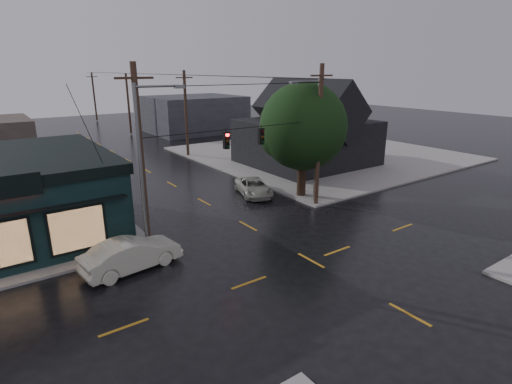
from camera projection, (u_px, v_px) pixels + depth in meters
ground_plane at (311, 260)px, 21.30m from camera, size 160.00×160.00×0.00m
sidewalk_ne at (320, 153)px, 47.91m from camera, size 28.00×28.00×0.15m
ne_building at (307, 122)px, 41.51m from camera, size 12.60×11.60×8.75m
corner_tree at (303, 127)px, 30.32m from camera, size 6.70×6.70×8.80m
utility_pole_nw at (149, 248)px, 22.77m from camera, size 2.00×0.32×10.15m
utility_pole_ne at (316, 205)px, 29.95m from camera, size 2.00×0.32×10.15m
utility_pole_far_a at (188, 156)px, 46.71m from camera, size 2.00×0.32×9.65m
utility_pole_far_b at (131, 134)px, 62.30m from camera, size 2.00×0.32×9.15m
utility_pole_far_c at (97, 121)px, 77.88m from camera, size 2.00×0.32×9.15m
span_signal_assembly at (244, 138)px, 24.73m from camera, size 13.00×0.48×1.23m
streetlight_nw at (148, 254)px, 22.06m from camera, size 5.40×0.30×9.15m
streetlight_ne at (314, 201)px, 30.77m from camera, size 5.40×0.30×9.15m
bg_building_east at (194, 114)px, 64.38m from camera, size 14.00×12.00×5.60m
sedan_cream at (132, 254)px, 20.15m from camera, size 5.17×2.37×1.64m
suv_silver at (254, 187)px, 32.17m from camera, size 3.53×5.17×1.31m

